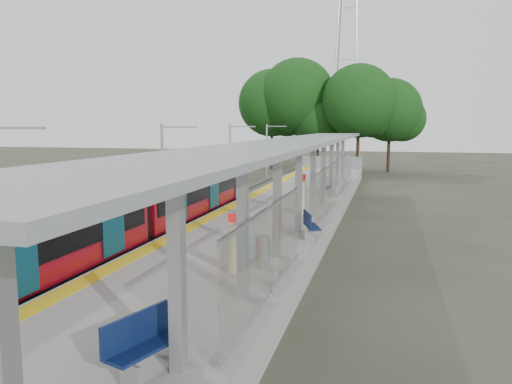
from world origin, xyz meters
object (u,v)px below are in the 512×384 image
bench_near (143,341)px  info_pillar_near (234,248)px  bench_far (326,186)px  info_pillar_far (301,196)px  train (119,210)px  litter_bin (263,252)px  bench_mid (310,224)px

bench_near → info_pillar_near: info_pillar_near is taller
bench_far → info_pillar_far: 7.03m
train → info_pillar_far: size_ratio=14.28×
bench_far → litter_bin: size_ratio=1.60×
bench_near → bench_far: (0.33, 23.43, -0.02)m
bench_near → litter_bin: bench_near is taller
litter_bin → bench_far: bearing=90.4°
bench_mid → info_pillar_far: size_ratio=0.77×
info_pillar_far → litter_bin: (0.45, -9.55, -0.36)m
bench_near → info_pillar_far: (-0.00, 16.41, 0.27)m
info_pillar_near → info_pillar_far: (0.20, 10.38, 0.07)m
bench_far → info_pillar_near: 17.41m
bench_near → info_pillar_near: (-0.21, 6.03, 0.20)m
bench_far → train: bearing=-111.9°
bench_mid → bench_far: size_ratio=0.97×
bench_mid → info_pillar_far: info_pillar_far is taller
bench_mid → litter_bin: (-0.75, -4.43, -0.03)m
train → info_pillar_near: 6.67m
bench_near → bench_far: bench_near is taller
litter_bin → train: bearing=157.7°
train → bench_near: 11.18m
train → info_pillar_near: size_ratio=15.65×
train → info_pillar_near: train is taller
train → info_pillar_near: bearing=-31.1°
info_pillar_near → info_pillar_far: bearing=81.7°
bench_near → info_pillar_far: bearing=107.8°
bench_far → info_pillar_near: bearing=-89.5°
bench_near → litter_bin: size_ratio=1.70×
litter_bin → bench_mid: bearing=80.3°
info_pillar_near → bench_far: bearing=81.0°
bench_far → info_pillar_near: info_pillar_near is taller
train → litter_bin: train is taller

